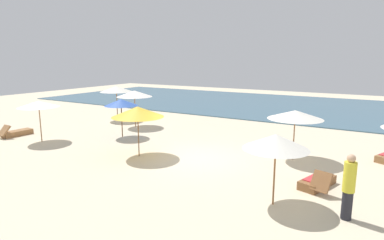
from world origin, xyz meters
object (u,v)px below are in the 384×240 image
at_px(umbrella_3, 295,115).
at_px(lounger_3, 16,133).
at_px(umbrella_1, 276,142).
at_px(umbrella_0, 138,112).
at_px(lounger_2, 318,182).
at_px(umbrella_7, 116,89).
at_px(umbrella_5, 134,94).
at_px(person_1, 349,187).
at_px(umbrella_6, 39,104).
at_px(umbrella_4, 121,102).

relative_size(umbrella_3, lounger_3, 1.29).
relative_size(umbrella_1, umbrella_3, 0.93).
height_order(umbrella_0, lounger_2, umbrella_0).
bearing_deg(umbrella_0, umbrella_7, 139.54).
xyz_separation_m(umbrella_0, umbrella_5, (-4.13, 4.60, 0.10)).
distance_m(lounger_2, person_1, 2.23).
bearing_deg(lounger_3, person_1, -3.32).
bearing_deg(umbrella_6, lounger_3, 179.11).
height_order(umbrella_1, umbrella_7, umbrella_7).
bearing_deg(lounger_2, umbrella_0, -177.65).
distance_m(umbrella_3, umbrella_7, 12.70).
bearing_deg(umbrella_1, umbrella_4, 157.53).
relative_size(umbrella_6, umbrella_7, 0.90).
distance_m(umbrella_0, umbrella_7, 8.65).
xyz_separation_m(umbrella_3, umbrella_6, (-11.61, -3.50, 0.02)).
bearing_deg(lounger_3, umbrella_3, 14.00).
height_order(umbrella_5, lounger_2, umbrella_5).
bearing_deg(umbrella_0, umbrella_3, 26.21).
height_order(lounger_2, person_1, person_1).
bearing_deg(lounger_2, lounger_3, -176.65).
xyz_separation_m(umbrella_5, person_1, (12.39, -6.15, -1.13)).
bearing_deg(umbrella_1, person_1, 3.64).
xyz_separation_m(umbrella_4, lounger_2, (10.22, -1.90, -1.67)).
xyz_separation_m(umbrella_0, umbrella_1, (6.36, -1.67, -0.06)).
height_order(umbrella_0, umbrella_1, umbrella_0).
relative_size(umbrella_1, person_1, 1.18).
height_order(umbrella_1, lounger_3, umbrella_1).
bearing_deg(umbrella_1, umbrella_5, 149.15).
bearing_deg(umbrella_4, umbrella_3, 4.31).
bearing_deg(lounger_2, umbrella_6, -175.91).
height_order(lounger_3, person_1, person_1).
relative_size(umbrella_4, umbrella_6, 0.98).
height_order(umbrella_1, umbrella_6, umbrella_1).
distance_m(umbrella_4, person_1, 11.89).
bearing_deg(umbrella_6, umbrella_5, 72.43).
xyz_separation_m(umbrella_4, umbrella_6, (-2.80, -2.83, 0.06)).
height_order(umbrella_0, umbrella_6, umbrella_0).
relative_size(umbrella_0, umbrella_4, 1.09).
bearing_deg(lounger_2, umbrella_7, 158.95).
distance_m(umbrella_1, umbrella_6, 12.19).
relative_size(umbrella_3, umbrella_5, 1.00).
bearing_deg(lounger_3, lounger_2, 3.35).
xyz_separation_m(umbrella_3, lounger_2, (1.42, -2.57, -1.71)).
bearing_deg(umbrella_6, umbrella_4, 45.34).
bearing_deg(umbrella_6, umbrella_1, -4.85).
distance_m(umbrella_1, umbrella_7, 14.85).
relative_size(umbrella_3, umbrella_6, 1.07).
distance_m(umbrella_4, lounger_3, 6.04).
xyz_separation_m(umbrella_1, lounger_3, (-14.43, 1.07, -1.69)).
bearing_deg(umbrella_5, lounger_2, -20.75).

